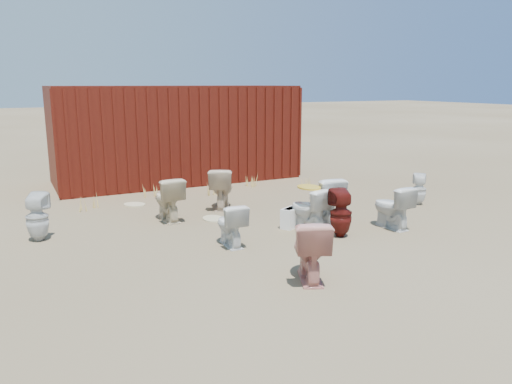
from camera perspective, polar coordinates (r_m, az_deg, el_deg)
name	(u,v)px	position (r m, az deg, el deg)	size (l,w,h in m)	color
ground	(272,230)	(8.57, 1.81, -4.36)	(100.00, 100.00, 0.00)	brown
shipping_container	(176,133)	(13.07, -9.17, 6.64)	(6.00, 2.40, 2.40)	#480C0C
toilet_front_a	(230,224)	(7.69, -2.94, -3.72)	(0.38, 0.66, 0.67)	white
toilet_front_pink	(310,249)	(6.38, 6.20, -6.51)	(0.45, 0.79, 0.81)	tan
toilet_front_c	(324,200)	(8.92, 7.81, -0.94)	(0.48, 0.84, 0.86)	white
toilet_front_maroon	(341,213)	(8.22, 9.68, -2.41)	(0.35, 0.36, 0.79)	#54120E
toilet_front_e	(392,207)	(8.90, 15.28, -1.65)	(0.42, 0.74, 0.75)	silver
toilet_back_a	(37,217)	(8.63, -23.73, -2.65)	(0.35, 0.35, 0.77)	silver
toilet_back_beige_left	(168,199)	(9.20, -10.03, -0.77)	(0.45, 0.79, 0.81)	beige
toilet_back_beige_right	(222,188)	(9.97, -3.96, 0.45)	(0.46, 0.81, 0.83)	beige
toilet_back_yellowlid	(308,209)	(8.54, 6.02, -1.93)	(0.41, 0.72, 0.73)	white
toilet_back_e	(419,189)	(10.82, 18.13, 0.30)	(0.29, 0.29, 0.64)	white
yellow_lid	(309,187)	(8.46, 6.08, 0.55)	(0.37, 0.46, 0.03)	gold
loose_tank	(292,217)	(8.73, 4.18, -2.88)	(0.50, 0.20, 0.35)	white
loose_lid_near	(213,219)	(9.25, -4.90, -3.06)	(0.38, 0.49, 0.02)	beige
loose_lid_far	(134,204)	(10.59, -13.72, -1.40)	(0.36, 0.47, 0.02)	beige
weed_clump_a	(89,203)	(10.41, -18.55, -1.15)	(0.36, 0.36, 0.30)	tan
weed_clump_b	(215,190)	(11.18, -4.76, 0.27)	(0.32, 0.32, 0.27)	tan
weed_clump_c	(305,182)	(12.01, 5.67, 1.13)	(0.36, 0.36, 0.28)	tan
weed_clump_d	(150,190)	(11.30, -11.97, 0.19)	(0.30, 0.30, 0.27)	tan
weed_clump_e	(253,180)	(12.17, -0.32, 1.39)	(0.34, 0.34, 0.30)	tan
weed_clump_f	(391,201)	(10.54, 15.14, -0.98)	(0.28, 0.28, 0.22)	tan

